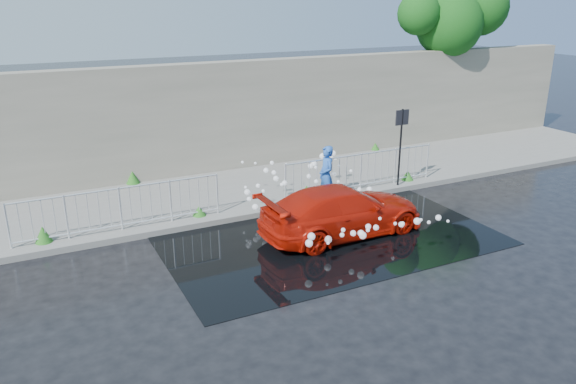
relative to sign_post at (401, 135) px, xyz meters
name	(u,v)px	position (x,y,z in m)	size (l,w,h in m)	color
ground	(330,256)	(-4.20, -3.10, -1.72)	(90.00, 90.00, 0.00)	black
pavement	(247,189)	(-4.20, 1.90, -1.65)	(30.00, 4.00, 0.15)	slate
curb	(275,211)	(-4.20, -0.10, -1.64)	(30.00, 0.25, 0.16)	slate
retaining_wall	(219,117)	(-4.20, 4.10, 0.18)	(30.00, 0.60, 3.50)	#6B685A
puddle	(327,236)	(-3.70, -2.10, -1.72)	(8.00, 5.00, 0.01)	black
sign_post	(401,135)	(0.00, 0.00, 0.00)	(0.45, 0.06, 2.50)	black
tree	(456,18)	(5.63, 4.32, 3.08)	(4.90, 2.57, 6.31)	#332114
railing_left	(120,207)	(-8.20, 0.25, -0.99)	(5.05, 0.05, 1.10)	silver
railing_right	(361,170)	(-1.20, 0.25, -0.99)	(5.05, 0.05, 1.10)	silver
weeds	(235,189)	(-4.76, 1.43, -1.40)	(12.17, 3.93, 0.40)	#15521A
water_spray	(318,196)	(-3.51, -1.24, -0.98)	(3.58, 5.86, 1.01)	white
red_car	(342,211)	(-3.29, -2.10, -1.11)	(1.72, 4.23, 1.23)	#A91306
person	(326,176)	(-2.59, -0.10, -0.87)	(0.62, 0.41, 1.71)	#2355AF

